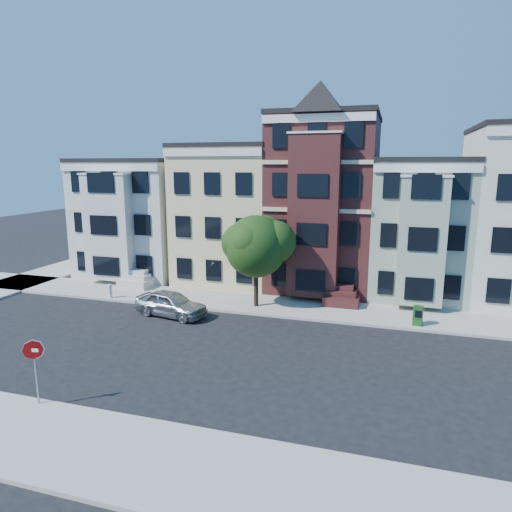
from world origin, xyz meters
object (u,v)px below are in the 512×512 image
(street_tree, at_px, (256,251))
(stop_sign, at_px, (35,368))
(newspaper_box, at_px, (418,316))
(fire_hydrant, at_px, (110,292))
(parked_car, at_px, (171,304))

(street_tree, bearing_deg, stop_sign, -107.23)
(newspaper_box, bearing_deg, street_tree, -173.35)
(fire_hydrant, bearing_deg, parked_car, -18.21)
(parked_car, distance_m, newspaper_box, 14.11)
(newspaper_box, distance_m, fire_hydrant, 19.33)
(parked_car, xyz_separation_m, stop_sign, (0.13, -10.84, 0.80))
(street_tree, xyz_separation_m, newspaper_box, (9.55, -0.78, -2.98))
(street_tree, bearing_deg, fire_hydrant, -173.31)
(parked_car, relative_size, newspaper_box, 4.10)
(street_tree, relative_size, fire_hydrant, 9.29)
(parked_car, distance_m, fire_hydrant, 5.67)
(newspaper_box, height_order, stop_sign, stop_sign)
(fire_hydrant, bearing_deg, stop_sign, -66.41)
(street_tree, distance_m, fire_hydrant, 10.33)
(parked_car, height_order, newspaper_box, parked_car)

